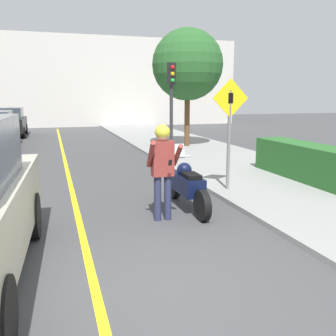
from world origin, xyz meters
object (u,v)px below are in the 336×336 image
at_px(crossing_sign, 229,124).
at_px(street_tree, 188,65).
at_px(traffic_light, 172,93).
at_px(motorcycle, 187,185).
at_px(parked_car_black, 8,122).
at_px(person_biker, 163,162).

height_order(crossing_sign, street_tree, street_tree).
bearing_deg(traffic_light, street_tree, 61.43).
bearing_deg(street_tree, motorcycle, -110.15).
xyz_separation_m(street_tree, parked_car_black, (-8.26, 7.72, -2.82)).
distance_m(person_biker, parked_car_black, 17.67).
bearing_deg(motorcycle, street_tree, 69.85).
relative_size(motorcycle, street_tree, 0.45).
xyz_separation_m(crossing_sign, parked_car_black, (-6.42, 15.64, -0.83)).
bearing_deg(traffic_light, motorcycle, -104.56).
distance_m(street_tree, parked_car_black, 11.65).
xyz_separation_m(crossing_sign, traffic_light, (0.04, 4.61, 0.76)).
height_order(person_biker, crossing_sign, crossing_sign).
bearing_deg(motorcycle, parked_car_black, 106.93).
relative_size(person_biker, parked_car_black, 0.43).
height_order(motorcycle, person_biker, person_biker).
relative_size(crossing_sign, street_tree, 0.51).
relative_size(street_tree, parked_car_black, 1.23).
xyz_separation_m(crossing_sign, street_tree, (1.84, 7.92, 1.99)).
relative_size(traffic_light, parked_car_black, 0.80).
xyz_separation_m(motorcycle, parked_car_black, (-5.03, 16.52, 0.36)).
bearing_deg(person_biker, street_tree, 67.32).
bearing_deg(person_biker, crossing_sign, 35.34).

